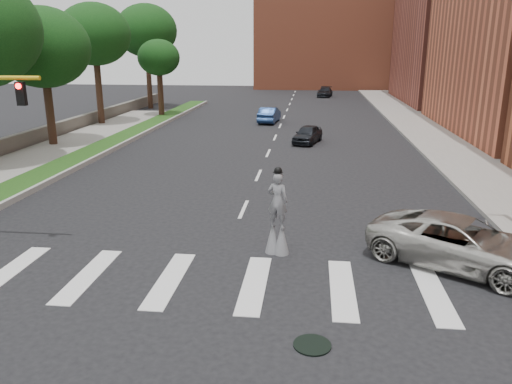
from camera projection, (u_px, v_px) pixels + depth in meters
name	position (u px, v px, depth m)	size (l,w,h in m)	color
ground_plane	(205.00, 298.00, 13.93)	(160.00, 160.00, 0.00)	black
grass_median	(102.00, 148.00, 34.22)	(2.00, 60.00, 0.25)	#1A4012
median_curb	(116.00, 148.00, 34.10)	(0.20, 60.00, 0.28)	#969690
sidewalk_right	(444.00, 142.00, 36.42)	(5.00, 90.00, 0.18)	gray
stone_wall	(40.00, 135.00, 36.60)	(0.50, 56.00, 1.10)	#534F47
manhole	(312.00, 345.00, 11.70)	(0.90, 0.90, 0.04)	black
building_far	(475.00, 19.00, 60.30)	(16.00, 22.00, 20.00)	brown
building_backdrop	(334.00, 34.00, 85.21)	(26.00, 14.00, 18.00)	#C05B3C
stilt_performer	(277.00, 218.00, 16.64)	(0.83, 0.65, 3.01)	black
suv_crossing	(461.00, 243.00, 15.75)	(2.63, 5.70, 1.59)	#B0AEA7
car_near	(308.00, 134.00, 36.33)	(1.53, 3.80, 1.29)	black
car_mid	(269.00, 115.00, 46.28)	(1.51, 4.33, 1.43)	navy
car_far	(325.00, 92.00, 70.62)	(1.88, 4.61, 1.34)	black
tree_3	(43.00, 48.00, 33.44)	(6.32, 6.32, 9.43)	black
tree_4	(94.00, 35.00, 42.80)	(6.21, 6.21, 10.47)	black
tree_5	(146.00, 31.00, 54.98)	(6.75, 6.75, 11.40)	black
tree_6	(159.00, 58.00, 48.61)	(4.10, 4.10, 7.54)	black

